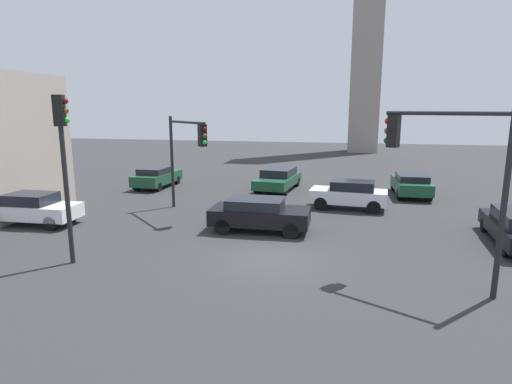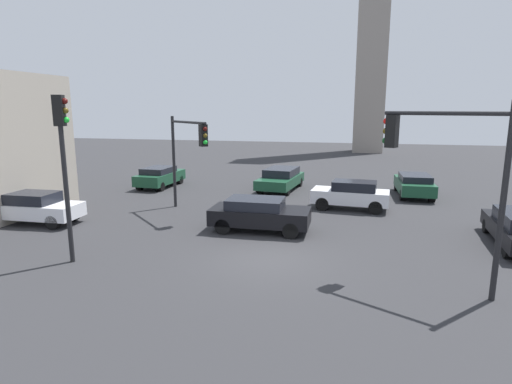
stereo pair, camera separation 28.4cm
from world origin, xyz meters
The scene contains 11 objects.
ground_plane centered at (0.00, 0.00, 0.00)m, with size 105.62×105.62×0.00m, color #2D2D30.
traffic_light_0 centered at (5.40, -1.11, 3.84)m, with size 3.17×1.76×5.47m.
traffic_light_1 centered at (-5.17, 5.37, 3.49)m, with size 2.95×2.79×4.87m.
traffic_light_2 centered at (-6.53, -1.94, 3.93)m, with size 0.49×0.40×5.68m.
car_0 centered at (-1.78, 12.78, 0.74)m, with size 2.59×4.97×1.41m.
car_1 centered at (-1.04, 3.20, 0.77)m, with size 4.29×1.93×1.44m.
car_2 centered at (-9.96, 11.81, 0.73)m, with size 2.00×4.18×1.38m.
car_4 centered at (6.48, 12.54, 0.74)m, with size 1.99×4.39×1.37m.
car_5 centered at (-11.46, 2.00, 0.76)m, with size 4.19×1.85×1.46m.
car_6 centered at (2.79, 8.18, 0.81)m, with size 4.08×1.98×1.52m.
skyline_tower centered at (4.34, 39.57, 17.05)m, with size 3.53×3.53×34.11m, color gray.
Camera 2 is at (2.86, -13.84, 5.24)m, focal length 29.17 mm.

